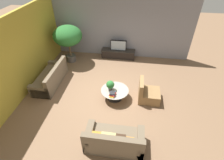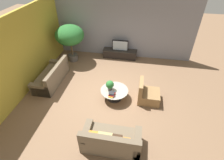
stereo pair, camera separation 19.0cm
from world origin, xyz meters
name	(u,v)px [view 1 (the left image)]	position (x,y,z in m)	size (l,w,h in m)	color
ground_plane	(107,93)	(0.00, 0.00, 0.00)	(24.00, 24.00, 0.00)	brown
back_wall_stone	(117,28)	(0.00, 3.26, 1.50)	(7.40, 0.12, 3.00)	gray
side_wall_left	(24,52)	(-3.26, 0.20, 1.50)	(0.12, 7.40, 3.00)	gold
media_console	(118,54)	(0.10, 2.94, 0.23)	(1.76, 0.50, 0.43)	black
television	(118,45)	(0.10, 2.94, 0.70)	(0.82, 0.13, 0.55)	black
coffee_table	(115,92)	(0.34, -0.24, 0.29)	(1.06, 1.06, 0.41)	black
couch_by_wall	(51,78)	(-2.49, 0.30, 0.29)	(0.84, 2.00, 0.84)	brown
couch_near_entry	(114,141)	(0.59, -2.32, 0.29)	(1.70, 0.84, 0.84)	brown
armchair_wicker	(148,94)	(1.59, -0.13, 0.27)	(0.80, 0.76, 0.86)	olive
potted_palm_tall	(68,37)	(-2.26, 2.24, 1.33)	(1.38, 1.38, 1.85)	#514C47
potted_plant_tabletop	(110,85)	(0.16, -0.24, 0.64)	(0.30, 0.30, 0.40)	#514C47
book_stack	(113,94)	(0.29, -0.54, 0.46)	(0.25, 0.33, 0.12)	gold
remote_black	(113,85)	(0.21, 0.04, 0.42)	(0.04, 0.16, 0.02)	black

